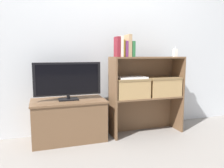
{
  "coord_description": "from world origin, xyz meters",
  "views": [
    {
      "loc": [
        -0.78,
        -2.24,
        0.97
      ],
      "look_at": [
        0.0,
        0.14,
        0.64
      ],
      "focal_mm": 35.0,
      "sensor_mm": 36.0,
      "label": 1
    }
  ],
  "objects": [
    {
      "name": "book_plum",
      "position": [
        0.14,
        0.1,
        1.04
      ],
      "size": [
        0.03,
        0.14,
        0.18
      ],
      "color": "#6B2D66",
      "rests_on": "bookshelf_upper_tier"
    },
    {
      "name": "laptop",
      "position": [
        0.23,
        0.13,
        0.7
      ],
      "size": [
        0.34,
        0.24,
        0.02
      ],
      "color": "white",
      "rests_on": "storage_basket_left"
    },
    {
      "name": "ground_plane",
      "position": [
        0.0,
        0.0,
        0.0
      ],
      "size": [
        16.0,
        16.0,
        0.0
      ],
      "primitive_type": "plane",
      "color": "gray"
    },
    {
      "name": "baby_monitor",
      "position": [
        0.84,
        0.14,
        1.0
      ],
      "size": [
        0.05,
        0.03,
        0.13
      ],
      "color": "white",
      "rests_on": "bookshelf_upper_tier"
    },
    {
      "name": "storage_basket_left",
      "position": [
        0.23,
        0.13,
        0.59
      ],
      "size": [
        0.41,
        0.25,
        0.23
      ],
      "color": "tan",
      "rests_on": "bookshelf_lower_tier"
    },
    {
      "name": "book_maroon",
      "position": [
        0.05,
        0.1,
        1.06
      ],
      "size": [
        0.04,
        0.13,
        0.22
      ],
      "color": "maroon",
      "rests_on": "bookshelf_upper_tier"
    },
    {
      "name": "book_forest",
      "position": [
        0.22,
        0.1,
        1.04
      ],
      "size": [
        0.03,
        0.16,
        0.18
      ],
      "color": "#286638",
      "rests_on": "bookshelf_upper_tier"
    },
    {
      "name": "book_tan",
      "position": [
        0.18,
        0.1,
        1.07
      ],
      "size": [
        0.04,
        0.15,
        0.25
      ],
      "color": "tan",
      "rests_on": "bookshelf_upper_tier"
    },
    {
      "name": "bookshelf_lower_tier",
      "position": [
        0.45,
        0.2,
        0.29
      ],
      "size": [
        0.9,
        0.29,
        0.46
      ],
      "color": "brown",
      "rests_on": "ground_plane"
    },
    {
      "name": "tv",
      "position": [
        -0.5,
        0.22,
        0.69
      ],
      "size": [
        0.74,
        0.14,
        0.43
      ],
      "color": "black",
      "rests_on": "tv_stand"
    },
    {
      "name": "tv_stand",
      "position": [
        -0.5,
        0.22,
        0.23
      ],
      "size": [
        0.82,
        0.46,
        0.46
      ],
      "color": "brown",
      "rests_on": "ground_plane"
    },
    {
      "name": "wall_back",
      "position": [
        0.0,
        0.47,
        1.2
      ],
      "size": [
        10.0,
        0.05,
        2.4
      ],
      "color": "silver",
      "rests_on": "ground_plane"
    },
    {
      "name": "bookshelf_upper_tier",
      "position": [
        0.45,
        0.2,
        0.77
      ],
      "size": [
        0.9,
        0.29,
        0.49
      ],
      "color": "brown",
      "rests_on": "bookshelf_lower_tier"
    },
    {
      "name": "storage_basket_right",
      "position": [
        0.66,
        0.13,
        0.59
      ],
      "size": [
        0.41,
        0.25,
        0.23
      ],
      "color": "tan",
      "rests_on": "bookshelf_lower_tier"
    },
    {
      "name": "book_mustard",
      "position": [
        0.11,
        0.1,
        1.04
      ],
      "size": [
        0.02,
        0.12,
        0.19
      ],
      "color": "gold",
      "rests_on": "bookshelf_upper_tier"
    },
    {
      "name": "book_ivory",
      "position": [
        0.08,
        0.1,
        1.06
      ],
      "size": [
        0.03,
        0.16,
        0.23
      ],
      "color": "silver",
      "rests_on": "bookshelf_upper_tier"
    }
  ]
}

